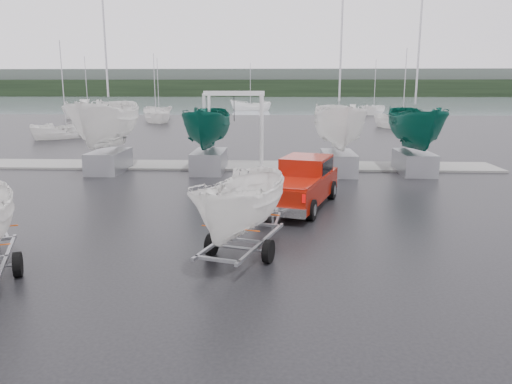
% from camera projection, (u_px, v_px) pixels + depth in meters
% --- Properties ---
extents(ground_plane, '(120.00, 120.00, 0.00)m').
position_uv_depth(ground_plane, '(174.00, 236.00, 15.10)').
color(ground_plane, black).
rests_on(ground_plane, ground).
extents(lake, '(300.00, 300.00, 0.00)m').
position_uv_depth(lake, '(265.00, 104.00, 112.72)').
color(lake, gray).
rests_on(lake, ground).
extents(dock, '(30.00, 3.00, 0.12)m').
position_uv_depth(dock, '(222.00, 165.00, 27.78)').
color(dock, gray).
rests_on(dock, ground).
extents(treeline, '(300.00, 8.00, 6.00)m').
position_uv_depth(treeline, '(270.00, 88.00, 180.42)').
color(treeline, black).
rests_on(treeline, ground).
extents(far_hill, '(300.00, 6.00, 10.00)m').
position_uv_depth(far_hill, '(271.00, 83.00, 187.81)').
color(far_hill, '#4C5651').
rests_on(far_hill, ground).
extents(pickup_truck, '(3.31, 5.62, 1.77)m').
position_uv_depth(pickup_truck, '(302.00, 181.00, 18.72)').
color(pickup_truck, maroon).
rests_on(pickup_truck, ground).
extents(trailer_hitched, '(2.20, 3.79, 5.06)m').
position_uv_depth(trailer_hitched, '(242.00, 154.00, 12.70)').
color(trailer_hitched, gray).
rests_on(trailer_hitched, ground).
extents(boat_hoist, '(3.30, 2.18, 4.12)m').
position_uv_depth(boat_hoist, '(234.00, 118.00, 27.19)').
color(boat_hoist, silver).
rests_on(boat_hoist, ground).
extents(keelboat_0, '(2.66, 3.20, 10.84)m').
position_uv_depth(keelboat_0, '(105.00, 89.00, 25.18)').
color(keelboat_0, gray).
rests_on(keelboat_0, ground).
extents(keelboat_1, '(2.25, 3.20, 7.09)m').
position_uv_depth(keelboat_1, '(208.00, 103.00, 25.30)').
color(keelboat_1, gray).
rests_on(keelboat_1, ground).
extents(keelboat_2, '(2.46, 3.20, 10.63)m').
position_uv_depth(keelboat_2, '(341.00, 96.00, 24.73)').
color(keelboat_2, gray).
rests_on(keelboat_2, ground).
extents(keelboat_3, '(2.31, 3.20, 10.47)m').
position_uv_depth(keelboat_3, '(418.00, 101.00, 24.91)').
color(keelboat_3, gray).
rests_on(keelboat_3, ground).
extents(moored_boat_0, '(3.36, 3.37, 11.14)m').
position_uv_depth(moored_boat_0, '(67.00, 138.00, 42.40)').
color(moored_boat_0, white).
rests_on(moored_boat_0, ground).
extents(moored_boat_1, '(3.57, 3.60, 11.53)m').
position_uv_depth(moored_boat_1, '(156.00, 122.00, 59.76)').
color(moored_boat_1, white).
rests_on(moored_boat_1, ground).
extents(moored_boat_2, '(3.63, 3.64, 11.37)m').
position_uv_depth(moored_boat_2, '(402.00, 129.00, 51.16)').
color(moored_boat_2, white).
rests_on(moored_boat_2, ground).
extents(moored_boat_3, '(3.25, 3.27, 11.08)m').
position_uv_depth(moored_boat_3, '(373.00, 115.00, 74.68)').
color(moored_boat_3, white).
rests_on(moored_boat_3, ground).
extents(moored_boat_4, '(3.77, 3.77, 11.50)m').
position_uv_depth(moored_boat_4, '(89.00, 118.00, 66.13)').
color(moored_boat_4, white).
rests_on(moored_boat_4, ground).
extents(moored_boat_5, '(3.09, 3.03, 11.60)m').
position_uv_depth(moored_boat_5, '(250.00, 110.00, 86.68)').
color(moored_boat_5, white).
rests_on(moored_boat_5, ground).
extents(moored_boat_6, '(3.02, 3.01, 10.82)m').
position_uv_depth(moored_boat_6, '(338.00, 123.00, 58.70)').
color(moored_boat_6, white).
rests_on(moored_boat_6, ground).
extents(moored_boat_7, '(3.36, 3.37, 11.13)m').
position_uv_depth(moored_boat_7, '(159.00, 116.00, 70.36)').
color(moored_boat_7, white).
rests_on(moored_boat_7, ground).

